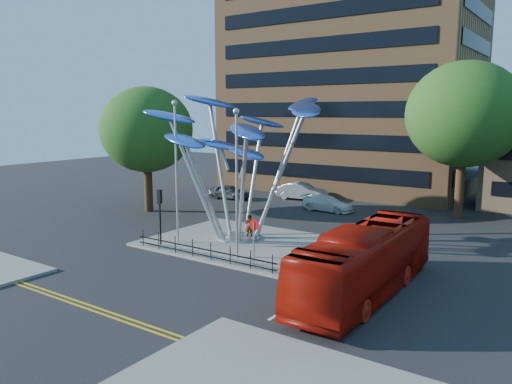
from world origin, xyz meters
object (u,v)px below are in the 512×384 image
Objects in this scene: traffic_light_island at (160,205)px; parked_car_left at (229,192)px; parked_car_mid at (302,191)px; no_entry_sign_island at (254,234)px; pedestrian at (249,226)px; tree_right at (464,115)px; tree_left at (146,130)px; street_lamp_left at (176,160)px; leaf_sculpture at (239,134)px; parked_car_right at (328,204)px; street_lamp_right at (237,170)px; red_bus at (366,261)px.

traffic_light_island is 0.85× the size of parked_car_left.
parked_car_mid is (-1.19, 19.68, -1.81)m from traffic_light_island.
no_entry_sign_island is 1.57× the size of pedestrian.
tree_right is 1.17× the size of tree_left.
tree_right is 1.38× the size of street_lamp_left.
traffic_light_island is 19.80m from parked_car_mid.
leaf_sculpture is 17.15m from parked_car_mid.
tree_left is 12.44m from traffic_light_island.
tree_right reaches higher than no_entry_sign_island.
pedestrian reaches higher than parked_car_right.
street_lamp_right is 6.04m from pedestrian.
pedestrian is 15.99m from parked_car_mid.
parked_car_left is (-12.63, 15.59, -4.41)m from street_lamp_right.
street_lamp_left reaches higher than parked_car_right.
pedestrian is 0.32× the size of parked_car_mid.
parked_car_right is (3.31, 16.10, -1.98)m from traffic_light_island.
tree_right reaches higher than pedestrian.
parked_car_left is (-7.13, 16.09, -1.93)m from traffic_light_island.
street_lamp_right is (2.57, -3.68, -1.78)m from leaf_sculpture.
parked_car_right is at bearing -120.70° from pedestrian.
tree_right is 21.00m from red_bus.
traffic_light_island is at bearing -163.51° from parked_car_left.
no_entry_sign_island is 21.33m from parked_car_mid.
street_lamp_left reaches higher than parked_car_mid.
street_lamp_left is 2.96m from traffic_light_island.
tree_right is 1.46× the size of street_lamp_right.
parked_car_left is at bearing -79.45° from pedestrian.
tree_left is 2.12× the size of parked_car_mid.
street_lamp_left is 6.37m from pedestrian.
tree_left is 14.20m from pedestrian.
traffic_light_island is (9.00, -7.50, -4.18)m from tree_left.
tree_left is at bearing 142.85° from parked_car_mid.
street_lamp_left is 2.57× the size of traffic_light_island.
pedestrian is at bearing -144.94° from parked_car_left.
leaf_sculpture is (-10.07, -15.32, -1.16)m from tree_right.
traffic_light_island is at bearing -179.87° from no_entry_sign_island.
leaf_sculpture is 1.13× the size of red_bus.
traffic_light_island is at bearing -39.81° from tree_left.
leaf_sculpture is 3.18× the size of parked_car_left.
parked_car_left is at bearing 113.91° from traffic_light_island.
tree_left is (-22.00, -12.00, -1.24)m from tree_right.
street_lamp_left reaches higher than traffic_light_island.
leaf_sculpture reaches higher than parked_car_right.
leaf_sculpture is 8.13× the size of pedestrian.
leaf_sculpture is at bearing -179.26° from parked_car_right.
street_lamp_left is (9.50, -6.50, -1.44)m from tree_left.
tree_right is 15.93m from parked_car_mid.
street_lamp_left is 0.78× the size of red_bus.
street_lamp_right is at bearing 162.13° from no_entry_sign_island.
tree_left is at bearing -45.74° from pedestrian.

